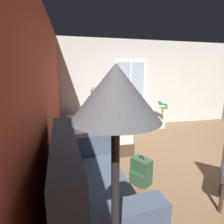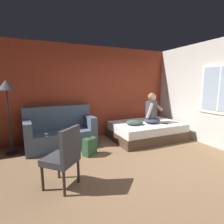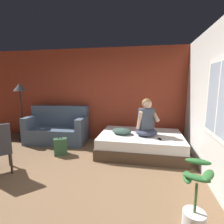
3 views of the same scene
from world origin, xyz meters
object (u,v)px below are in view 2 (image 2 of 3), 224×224
Objects in this scene: backpack at (89,147)px; floor_lamp at (7,92)px; bed at (146,131)px; side_chair at (64,155)px; throw_pillow at (134,122)px; cell_phone at (165,123)px; person_seated at (152,111)px; couch at (60,131)px.

floor_lamp is at bearing 153.49° from backpack.
side_chair is (-2.61, -1.53, 0.30)m from bed.
throw_pillow is 0.28× the size of floor_lamp.
backpack is 0.95× the size of throw_pillow.
cell_phone reaches higher than bed.
floor_lamp is at bearing -22.31° from cell_phone.
side_chair is 6.81× the size of cell_phone.
throw_pillow is (-0.59, -0.01, -0.29)m from person_seated.
side_chair is at bearing 8.85° from cell_phone.
side_chair is (-0.20, -1.91, 0.14)m from couch.
throw_pillow is 3.33× the size of cell_phone.
bed is 3.04m from side_chair.
cell_phone reaches higher than backpack.
backpack is 0.27× the size of floor_lamp.
throw_pillow reaches higher than cell_phone.
couch is at bearing 84.11° from side_chair.
person_seated is (2.54, -0.45, 0.44)m from couch.
side_chair is at bearing -124.24° from backpack.
couch is at bearing 166.59° from throw_pillow.
backpack is at bearing -168.65° from person_seated.
side_chair is at bearing -145.96° from throw_pillow.
throw_pillow reaches higher than backpack.
person_seated reaches higher than cell_phone.
person_seated is at bearing -52.92° from cell_phone.
person_seated reaches higher than bed.
couch is 1.93m from side_chair.
side_chair is at bearing -149.55° from bed.
cell_phone is 0.08× the size of floor_lamp.
person_seated is 1.91× the size of backpack.
bed is 3.72m from floor_lamp.
throw_pillow is at bearing -28.12° from cell_phone.
cell_phone is at bearing -37.50° from bed.
throw_pillow is 0.92m from cell_phone.
bed is at bearing -8.97° from couch.
floor_lamp is (-1.62, 0.81, 1.24)m from backpack.
couch reaches higher than side_chair.
side_chair is 2.14× the size of backpack.
bed is 1.15× the size of couch.
side_chair is 2.26m from floor_lamp.
bed is at bearing -5.37° from floor_lamp.
bed is at bearing 10.30° from throw_pillow.
bed is 2.31× the size of person_seated.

